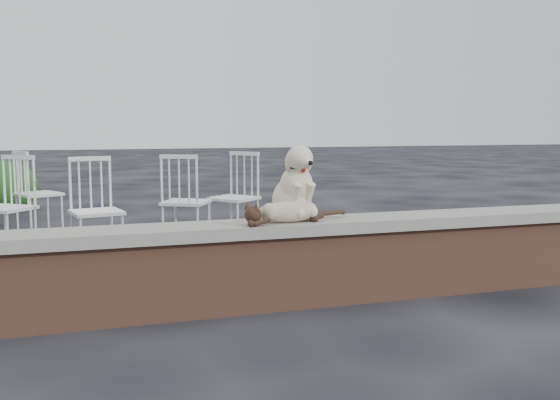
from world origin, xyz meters
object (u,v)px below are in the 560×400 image
object	(u,v)px
dog	(292,181)
chair_c	(186,200)
chair_b	(5,206)
cat	(288,210)
chair_d	(234,197)
chair_a	(96,210)
chair_e	(39,192)

from	to	relation	value
dog	chair_c	xyz separation A→B (m)	(-0.35, 2.22, -0.37)
chair_b	cat	bearing A→B (deg)	-13.09
dog	chair_b	size ratio (longest dim) A/B	0.55
cat	chair_c	size ratio (longest dim) A/B	1.01
chair_c	chair_d	size ratio (longest dim) A/B	1.00
cat	chair_c	world-z (taller)	chair_c
chair_a	chair_b	distance (m)	0.96
cat	chair_b	distance (m)	3.12
dog	chair_a	world-z (taller)	dog
chair_b	chair_c	bearing A→B (deg)	36.27
cat	chair_b	size ratio (longest dim) A/B	1.01
chair_a	chair_d	bearing A→B (deg)	13.48
dog	chair_b	bearing A→B (deg)	121.90
chair_a	chair_c	xyz separation A→B (m)	(0.89, 0.48, 0.00)
chair_e	chair_d	distance (m)	2.28
chair_d	chair_b	bearing A→B (deg)	-125.49
chair_a	cat	bearing A→B (deg)	-69.97
chair_e	chair_a	bearing A→B (deg)	171.08
dog	chair_b	xyz separation A→B (m)	(-2.04, 2.27, -0.37)
dog	cat	distance (m)	0.25
cat	chair_e	bearing A→B (deg)	105.25
chair_e	chair_c	xyz separation A→B (m)	(1.45, -1.29, 0.00)
chair_c	chair_d	world-z (taller)	same
chair_c	dog	bearing A→B (deg)	128.05
chair_a	chair_b	bearing A→B (deg)	134.99
chair_e	chair_a	distance (m)	1.85
chair_a	dog	bearing A→B (deg)	-66.04
dog	chair_d	distance (m)	2.44
cat	chair_d	distance (m)	2.58
chair_b	chair_d	bearing A→B (deg)	41.49
dog	chair_d	bearing A→B (deg)	75.51
dog	chair_e	size ratio (longest dim) A/B	0.55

